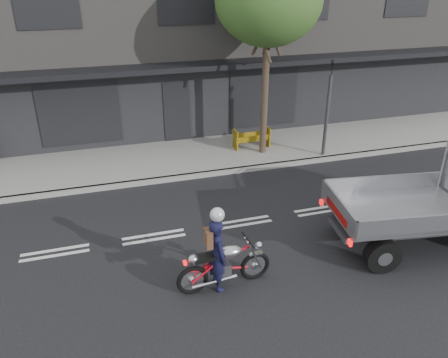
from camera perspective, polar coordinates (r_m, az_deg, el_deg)
The scene contains 9 objects.
ground at distance 11.88m, azimuth 2.41°, elevation -5.74°, with size 80.00×80.00×0.00m, color black.
sidewalk at distance 15.87m, azimuth -3.08°, elevation 3.12°, with size 32.00×3.20×0.15m, color gray.
kerb at distance 14.45m, azimuth -1.56°, elevation 0.75°, with size 32.00×0.20×0.15m, color gray.
building_main at distance 21.20m, azimuth -7.91°, elevation 19.77°, with size 26.00×10.00×8.00m, color slate.
street_tree at distance 14.83m, azimuth 5.85°, elevation 22.18°, with size 3.40×3.40×6.74m.
traffic_light_pole at distance 15.62m, azimuth 13.31°, elevation 8.24°, with size 0.12×0.12×3.50m.
motorcycle at distance 9.45m, azimuth 0.06°, elevation -11.05°, with size 2.12×0.62×1.09m.
rider at distance 9.25m, azimuth -0.85°, elevation -9.85°, with size 0.61×0.40×1.67m, color black.
construction_barrier at distance 16.10m, azimuth 3.86°, elevation 5.18°, with size 1.35×0.54×0.76m, color yellow, non-canonical shape.
Camera 1 is at (-3.37, -9.51, 6.27)m, focal length 35.00 mm.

